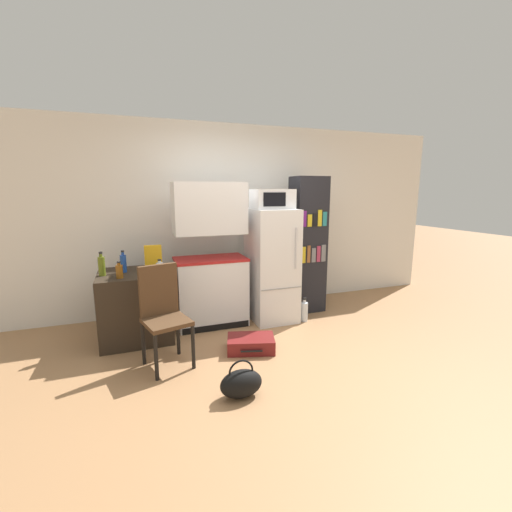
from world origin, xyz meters
The scene contains 16 objects.
ground_plane centered at (0.00, 0.00, 0.00)m, with size 24.00×24.00×0.00m, color #A3754C.
wall_back centered at (0.20, 2.00, 1.30)m, with size 6.40×0.10×2.61m.
side_table centered at (-1.37, 1.23, 0.39)m, with size 0.78×0.75×0.79m.
kitchen_hutch centered at (-0.46, 1.35, 0.83)m, with size 0.89×0.51×1.80m.
refrigerator centered at (0.35, 1.27, 0.74)m, with size 0.56×0.68×1.47m.
microwave centered at (0.35, 1.27, 1.59)m, with size 0.50×0.38×0.25m.
bookshelf centered at (0.95, 1.42, 0.94)m, with size 0.45×0.37×1.89m.
bottle_blue_soda centered at (-1.47, 1.28, 0.89)m, with size 0.07×0.07×0.25m.
bottle_amber_beer centered at (-1.51, 1.01, 0.86)m, with size 0.07×0.07×0.18m.
bottle_olive_oil centered at (-1.69, 1.18, 0.90)m, with size 0.07×0.07×0.27m.
bottle_clear_short centered at (-1.10, 1.00, 0.86)m, with size 0.08×0.08×0.17m.
cereal_box centered at (-1.15, 1.22, 0.94)m, with size 0.19×0.07×0.30m.
chair centered at (-1.12, 0.50, 0.58)m, with size 0.49×0.50×0.99m.
suitcase_large_flat centered at (-0.23, 0.46, 0.08)m, with size 0.57×0.45×0.15m.
handbag centered at (-0.58, -0.32, 0.12)m, with size 0.36×0.20×0.33m.
water_bottle_front centered at (0.71, 1.02, 0.14)m, with size 0.10×0.10×0.32m.
Camera 1 is at (-1.35, -2.80, 1.70)m, focal length 24.00 mm.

